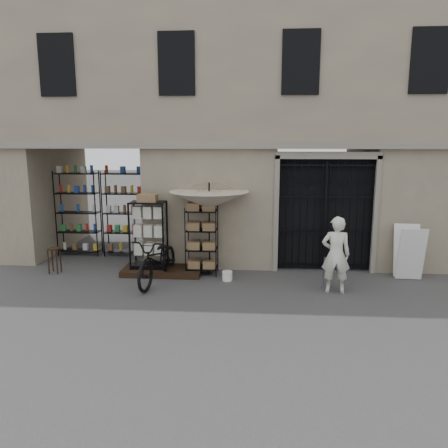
# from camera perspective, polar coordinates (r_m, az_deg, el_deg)

# --- Properties ---
(ground) EXTENTS (80.00, 80.00, 0.00)m
(ground) POSITION_cam_1_polar(r_m,az_deg,el_deg) (9.68, 4.21, -9.52)
(ground) COLOR black
(ground) RESTS_ON ground
(main_building) EXTENTS (14.00, 4.00, 9.00)m
(main_building) POSITION_cam_1_polar(r_m,az_deg,el_deg) (13.12, 4.45, 15.81)
(main_building) COLOR gray
(main_building) RESTS_ON ground
(shop_recess) EXTENTS (3.00, 1.70, 3.00)m
(shop_recess) POSITION_cam_1_polar(r_m,az_deg,el_deg) (12.81, -16.30, 2.06)
(shop_recess) COLOR black
(shop_recess) RESTS_ON ground
(shop_shelving) EXTENTS (2.70, 0.50, 2.50)m
(shop_shelving) POSITION_cam_1_polar(r_m,az_deg,el_deg) (13.33, -15.71, 1.34)
(shop_shelving) COLOR black
(shop_shelving) RESTS_ON ground
(iron_gate) EXTENTS (2.50, 0.21, 3.00)m
(iron_gate) POSITION_cam_1_polar(r_m,az_deg,el_deg) (11.65, 12.93, 1.37)
(iron_gate) COLOR black
(iron_gate) RESTS_ON ground
(step_platform) EXTENTS (2.00, 0.90, 0.15)m
(step_platform) POSITION_cam_1_polar(r_m,az_deg,el_deg) (11.37, -8.07, -6.07)
(step_platform) COLOR black
(step_platform) RESTS_ON ground
(display_cabinet) EXTENTS (0.95, 0.71, 1.85)m
(display_cabinet) POSITION_cam_1_polar(r_m,az_deg,el_deg) (11.28, -9.80, -1.84)
(display_cabinet) COLOR black
(display_cabinet) RESTS_ON step_platform
(wire_rack) EXTENTS (0.81, 0.61, 1.75)m
(wire_rack) POSITION_cam_1_polar(r_m,az_deg,el_deg) (11.05, -2.91, -2.28)
(wire_rack) COLOR black
(wire_rack) RESTS_ON ground
(market_umbrella) EXTENTS (2.05, 2.08, 2.82)m
(market_umbrella) POSITION_cam_1_polar(r_m,az_deg,el_deg) (10.84, -1.95, 3.77)
(market_umbrella) COLOR black
(market_umbrella) RESTS_ON ground
(white_bucket) EXTENTS (0.31, 0.31, 0.23)m
(white_bucket) POSITION_cam_1_polar(r_m,az_deg,el_deg) (10.71, 0.43, -6.79)
(white_bucket) COLOR white
(white_bucket) RESTS_ON ground
(bicycle) EXTENTS (0.94, 1.25, 2.16)m
(bicycle) POSITION_cam_1_polar(r_m,az_deg,el_deg) (10.71, -8.51, -7.57)
(bicycle) COLOR black
(bicycle) RESTS_ON ground
(wooden_stool) EXTENTS (0.40, 0.40, 0.66)m
(wooden_stool) POSITION_cam_1_polar(r_m,az_deg,el_deg) (12.06, -21.26, -4.39)
(wooden_stool) COLOR black
(wooden_stool) RESTS_ON ground
(steel_bollard) EXTENTS (0.18, 0.18, 0.74)m
(steel_bollard) POSITION_cam_1_polar(r_m,az_deg,el_deg) (10.38, 13.21, -6.22)
(steel_bollard) COLOR slate
(steel_bollard) RESTS_ON ground
(shopkeeper) EXTENTS (0.73, 1.77, 0.42)m
(shopkeeper) POSITION_cam_1_polar(r_m,az_deg,el_deg) (10.29, 14.17, -8.57)
(shopkeeper) COLOR silver
(shopkeeper) RESTS_ON ground
(easel_sign) EXTENTS (0.66, 0.75, 1.31)m
(easel_sign) POSITION_cam_1_polar(r_m,az_deg,el_deg) (11.60, 23.01, -3.43)
(easel_sign) COLOR silver
(easel_sign) RESTS_ON ground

